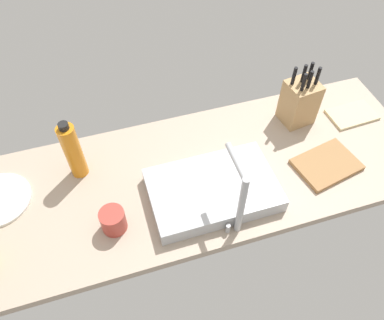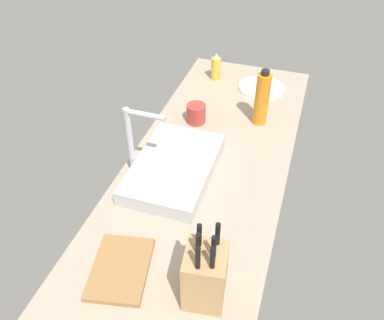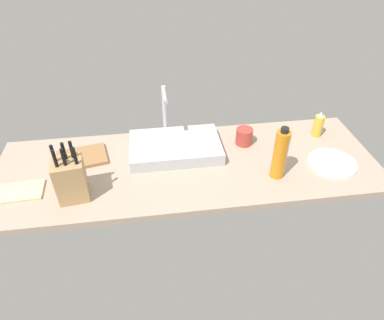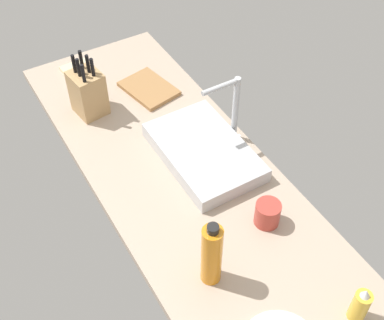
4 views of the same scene
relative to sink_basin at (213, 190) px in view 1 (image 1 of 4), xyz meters
The scene contains 8 objects.
countertop_slab 12.90cm from the sink_basin, 64.75° to the right, with size 185.59×63.22×3.50cm, color tan.
sink_basin is the anchor object (origin of this frame).
faucet 20.30cm from the sink_basin, 103.71° to the left, with size 5.50×15.91×29.13cm.
knife_block 53.96cm from the sink_basin, 150.53° to the right, with size 13.84×13.03×26.88cm.
cutting_board 46.66cm from the sink_basin, behind, with size 23.60×17.00×1.80cm, color #9E7042.
water_bottle 52.19cm from the sink_basin, 29.03° to the right, with size 6.37×6.37×26.31cm.
dish_towel 74.22cm from the sink_basin, 163.76° to the right, with size 20.13×12.69×1.20cm, color beige.
coffee_mug 36.54cm from the sink_basin, ahead, with size 8.64×8.64×8.78cm, color #B23D33.
Camera 1 is at (24.96, 82.57, 120.93)cm, focal length 35.73 mm.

